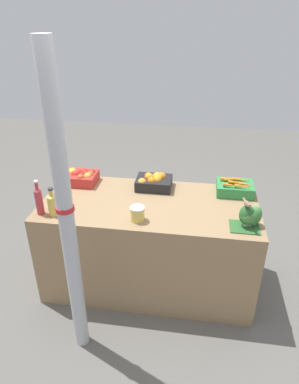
{
  "coord_description": "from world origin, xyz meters",
  "views": [
    {
      "loc": [
        0.37,
        -2.49,
        2.3
      ],
      "look_at": [
        0.0,
        0.0,
        0.96
      ],
      "focal_mm": 32.0,
      "sensor_mm": 36.0,
      "label": 1
    }
  ],
  "objects_px": {
    "juice_bottle_ruby": "(39,200)",
    "carrot_crate": "(235,188)",
    "support_pole": "(67,223)",
    "orange_crate": "(154,181)",
    "sparrow_bird": "(247,204)",
    "apple_crate": "(80,176)",
    "pickle_jar": "(137,214)",
    "juice_bottle_golden": "(53,204)",
    "broccoli_pile": "(249,216)"
  },
  "relations": [
    {
      "from": "apple_crate",
      "to": "sparrow_bird",
      "type": "height_order",
      "value": "sparrow_bird"
    },
    {
      "from": "carrot_crate",
      "to": "juice_bottle_ruby",
      "type": "bearing_deg",
      "value": -159.63
    },
    {
      "from": "broccoli_pile",
      "to": "pickle_jar",
      "type": "xyz_separation_m",
      "value": [
        -0.84,
        -0.04,
        -0.03
      ]
    },
    {
      "from": "apple_crate",
      "to": "juice_bottle_golden",
      "type": "distance_m",
      "value": 0.59
    },
    {
      "from": "support_pole",
      "to": "orange_crate",
      "type": "xyz_separation_m",
      "value": [
        0.42,
        1.04,
        -0.18
      ]
    },
    {
      "from": "orange_crate",
      "to": "pickle_jar",
      "type": "bearing_deg",
      "value": -95.43
    },
    {
      "from": "apple_crate",
      "to": "support_pole",
      "type": "bearing_deg",
      "value": -74.96
    },
    {
      "from": "juice_bottle_ruby",
      "to": "apple_crate",
      "type": "bearing_deg",
      "value": 76.87
    },
    {
      "from": "juice_bottle_golden",
      "to": "juice_bottle_ruby",
      "type": "bearing_deg",
      "value": 180.0
    },
    {
      "from": "juice_bottle_golden",
      "to": "sparrow_bird",
      "type": "relative_size",
      "value": 1.77
    },
    {
      "from": "juice_bottle_golden",
      "to": "sparrow_bird",
      "type": "bearing_deg",
      "value": 0.97
    },
    {
      "from": "juice_bottle_ruby",
      "to": "sparrow_bird",
      "type": "relative_size",
      "value": 2.19
    },
    {
      "from": "juice_bottle_ruby",
      "to": "sparrow_bird",
      "type": "height_order",
      "value": "juice_bottle_ruby"
    },
    {
      "from": "broccoli_pile",
      "to": "sparrow_bird",
      "type": "xyz_separation_m",
      "value": [
        -0.03,
        -0.03,
        0.12
      ]
    },
    {
      "from": "apple_crate",
      "to": "pickle_jar",
      "type": "xyz_separation_m",
      "value": [
        0.65,
        -0.57,
        -0.0
      ]
    },
    {
      "from": "support_pole",
      "to": "broccoli_pile",
      "type": "bearing_deg",
      "value": 23.07
    },
    {
      "from": "sparrow_bird",
      "to": "carrot_crate",
      "type": "bearing_deg",
      "value": 166.98
    },
    {
      "from": "pickle_jar",
      "to": "sparrow_bird",
      "type": "height_order",
      "value": "sparrow_bird"
    },
    {
      "from": "orange_crate",
      "to": "sparrow_bird",
      "type": "xyz_separation_m",
      "value": [
        0.75,
        -0.56,
        0.15
      ]
    },
    {
      "from": "apple_crate",
      "to": "broccoli_pile",
      "type": "relative_size",
      "value": 1.38
    },
    {
      "from": "juice_bottle_ruby",
      "to": "juice_bottle_golden",
      "type": "distance_m",
      "value": 0.11
    },
    {
      "from": "juice_bottle_golden",
      "to": "sparrow_bird",
      "type": "xyz_separation_m",
      "value": [
        1.48,
        0.03,
        0.11
      ]
    },
    {
      "from": "orange_crate",
      "to": "juice_bottle_ruby",
      "type": "distance_m",
      "value": 1.02
    },
    {
      "from": "support_pole",
      "to": "pickle_jar",
      "type": "distance_m",
      "value": 0.63
    },
    {
      "from": "apple_crate",
      "to": "juice_bottle_golden",
      "type": "xyz_separation_m",
      "value": [
        -0.03,
        -0.58,
        0.04
      ]
    },
    {
      "from": "apple_crate",
      "to": "carrot_crate",
      "type": "bearing_deg",
      "value": -0.21
    },
    {
      "from": "carrot_crate",
      "to": "pickle_jar",
      "type": "bearing_deg",
      "value": -144.14
    },
    {
      "from": "broccoli_pile",
      "to": "juice_bottle_golden",
      "type": "xyz_separation_m",
      "value": [
        -1.51,
        -0.06,
        0.01
      ]
    },
    {
      "from": "juice_bottle_ruby",
      "to": "sparrow_bird",
      "type": "xyz_separation_m",
      "value": [
        1.59,
        0.03,
        0.09
      ]
    },
    {
      "from": "carrot_crate",
      "to": "broccoli_pile",
      "type": "relative_size",
      "value": 1.38
    },
    {
      "from": "juice_bottle_ruby",
      "to": "juice_bottle_golden",
      "type": "bearing_deg",
      "value": 0.0
    },
    {
      "from": "orange_crate",
      "to": "sparrow_bird",
      "type": "distance_m",
      "value": 0.95
    },
    {
      "from": "orange_crate",
      "to": "pickle_jar",
      "type": "distance_m",
      "value": 0.57
    },
    {
      "from": "juice_bottle_ruby",
      "to": "juice_bottle_golden",
      "type": "height_order",
      "value": "juice_bottle_ruby"
    },
    {
      "from": "pickle_jar",
      "to": "support_pole",
      "type": "bearing_deg",
      "value": -127.75
    },
    {
      "from": "apple_crate",
      "to": "orange_crate",
      "type": "relative_size",
      "value": 1.0
    },
    {
      "from": "support_pole",
      "to": "pickle_jar",
      "type": "xyz_separation_m",
      "value": [
        0.37,
        0.47,
        -0.19
      ]
    },
    {
      "from": "broccoli_pile",
      "to": "sparrow_bird",
      "type": "height_order",
      "value": "sparrow_bird"
    },
    {
      "from": "apple_crate",
      "to": "carrot_crate",
      "type": "xyz_separation_m",
      "value": [
        1.42,
        -0.01,
        -0.01
      ]
    },
    {
      "from": "support_pole",
      "to": "sparrow_bird",
      "type": "xyz_separation_m",
      "value": [
        1.17,
        0.48,
        -0.03
      ]
    },
    {
      "from": "juice_bottle_ruby",
      "to": "juice_bottle_golden",
      "type": "xyz_separation_m",
      "value": [
        0.11,
        0.0,
        -0.02
      ]
    },
    {
      "from": "orange_crate",
      "to": "juice_bottle_ruby",
      "type": "xyz_separation_m",
      "value": [
        -0.84,
        -0.58,
        0.06
      ]
    },
    {
      "from": "broccoli_pile",
      "to": "juice_bottle_ruby",
      "type": "xyz_separation_m",
      "value": [
        -1.62,
        -0.06,
        0.03
      ]
    },
    {
      "from": "support_pole",
      "to": "orange_crate",
      "type": "height_order",
      "value": "support_pole"
    },
    {
      "from": "juice_bottle_golden",
      "to": "apple_crate",
      "type": "bearing_deg",
      "value": 87.43
    },
    {
      "from": "apple_crate",
      "to": "sparrow_bird",
      "type": "xyz_separation_m",
      "value": [
        1.45,
        -0.56,
        0.15
      ]
    },
    {
      "from": "support_pole",
      "to": "broccoli_pile",
      "type": "distance_m",
      "value": 1.32
    },
    {
      "from": "orange_crate",
      "to": "carrot_crate",
      "type": "height_order",
      "value": "carrot_crate"
    },
    {
      "from": "juice_bottle_ruby",
      "to": "carrot_crate",
      "type": "bearing_deg",
      "value": 20.37
    },
    {
      "from": "broccoli_pile",
      "to": "juice_bottle_ruby",
      "type": "height_order",
      "value": "juice_bottle_ruby"
    }
  ]
}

